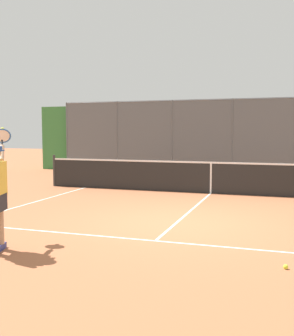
% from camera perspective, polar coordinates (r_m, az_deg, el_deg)
% --- Properties ---
extents(ground_plane, '(60.00, 60.00, 0.00)m').
position_cam_1_polar(ground_plane, '(8.55, 4.16, -7.56)').
color(ground_plane, '#A8603D').
extents(court_line_markings, '(8.44, 10.36, 0.01)m').
position_cam_1_polar(court_line_markings, '(6.87, 0.43, -10.69)').
color(court_line_markings, white).
rests_on(court_line_markings, ground).
extents(fence_backdrop, '(18.64, 1.37, 3.24)m').
position_cam_1_polar(fence_backdrop, '(18.28, 11.96, 3.92)').
color(fence_backdrop, '#565B60').
rests_on(fence_backdrop, ground).
extents(tennis_net, '(10.85, 0.09, 1.07)m').
position_cam_1_polar(tennis_net, '(12.52, 8.87, -1.27)').
color(tennis_net, '#2D2D2D').
rests_on(tennis_net, ground).
extents(tennis_ball_near_net, '(0.07, 0.07, 0.07)m').
position_cam_1_polar(tennis_ball_near_net, '(6.06, 18.71, -12.86)').
color(tennis_ball_near_net, '#CCDB33').
rests_on(tennis_ball_near_net, ground).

